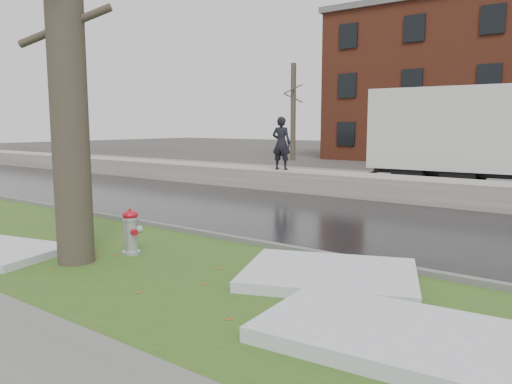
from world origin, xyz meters
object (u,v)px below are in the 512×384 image
Objects in this scene: fire_hydrant at (131,230)px; box_truck at (493,137)px; worker at (281,143)px; tree at (65,31)px.

fire_hydrant is 0.08× the size of box_truck.
tree is at bearing 92.53° from worker.
tree is at bearing -107.66° from box_truck.
box_truck is 5.73× the size of worker.
box_truck is (3.29, 13.25, 1.48)m from fire_hydrant.
box_truck is at bearing 75.58° from tree.
tree reaches higher than fire_hydrant.
tree is 0.69× the size of box_truck.
worker is at bearing 123.66° from fire_hydrant.
fire_hydrant is at bearing 95.81° from worker.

